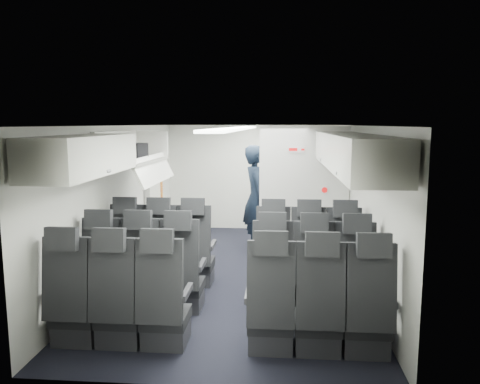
% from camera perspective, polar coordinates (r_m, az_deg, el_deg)
% --- Properties ---
extents(cabin_shell, '(3.41, 6.01, 2.16)m').
position_cam_1_polar(cabin_shell, '(6.70, -0.28, -0.71)').
color(cabin_shell, black).
rests_on(cabin_shell, ground).
extents(seat_row_front, '(3.33, 0.56, 1.24)m').
position_cam_1_polar(seat_row_front, '(6.33, -0.70, -7.93)').
color(seat_row_front, black).
rests_on(seat_row_front, cabin_shell).
extents(seat_row_mid, '(3.33, 0.56, 1.24)m').
position_cam_1_polar(seat_row_mid, '(5.48, -1.60, -10.55)').
color(seat_row_mid, black).
rests_on(seat_row_mid, cabin_shell).
extents(seat_row_rear, '(3.33, 0.56, 1.24)m').
position_cam_1_polar(seat_row_rear, '(4.64, -2.85, -14.13)').
color(seat_row_rear, black).
rests_on(seat_row_rear, cabin_shell).
extents(overhead_bin_left_rear, '(0.53, 1.80, 0.40)m').
position_cam_1_polar(overhead_bin_left_rear, '(5.00, -18.60, 4.27)').
color(overhead_bin_left_rear, white).
rests_on(overhead_bin_left_rear, cabin_shell).
extents(overhead_bin_left_front_open, '(0.64, 1.70, 0.72)m').
position_cam_1_polar(overhead_bin_left_front_open, '(6.67, -12.96, 4.34)').
color(overhead_bin_left_front_open, '#9E9E93').
rests_on(overhead_bin_left_front_open, cabin_shell).
extents(overhead_bin_right_rear, '(0.53, 1.80, 0.40)m').
position_cam_1_polar(overhead_bin_right_rear, '(4.67, 14.91, 4.16)').
color(overhead_bin_right_rear, white).
rests_on(overhead_bin_right_rear, cabin_shell).
extents(overhead_bin_right_front, '(0.53, 1.70, 0.40)m').
position_cam_1_polar(overhead_bin_right_front, '(6.40, 12.16, 5.31)').
color(overhead_bin_right_front, white).
rests_on(overhead_bin_right_front, cabin_shell).
extents(bulkhead_partition, '(1.40, 0.15, 2.13)m').
position_cam_1_polar(bulkhead_partition, '(7.48, 7.76, -0.21)').
color(bulkhead_partition, silver).
rests_on(bulkhead_partition, cabin_shell).
extents(galley_unit, '(0.85, 0.52, 1.90)m').
position_cam_1_polar(galley_unit, '(9.40, 6.95, 0.77)').
color(galley_unit, '#939399').
rests_on(galley_unit, cabin_shell).
extents(boarding_door, '(0.12, 1.27, 1.86)m').
position_cam_1_polar(boarding_door, '(8.52, -10.40, -0.05)').
color(boarding_door, silver).
rests_on(boarding_door, cabin_shell).
extents(flight_attendant, '(0.57, 0.74, 1.82)m').
position_cam_1_polar(flight_attendant, '(8.02, 1.98, -0.76)').
color(flight_attendant, black).
rests_on(flight_attendant, ground).
extents(carry_on_bag, '(0.46, 0.37, 0.24)m').
position_cam_1_polar(carry_on_bag, '(6.56, -13.24, 4.79)').
color(carry_on_bag, black).
rests_on(carry_on_bag, overhead_bin_left_front_open).
extents(papers, '(0.21, 0.05, 0.15)m').
position_cam_1_polar(papers, '(7.94, 3.34, 0.56)').
color(papers, white).
rests_on(papers, flight_attendant).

